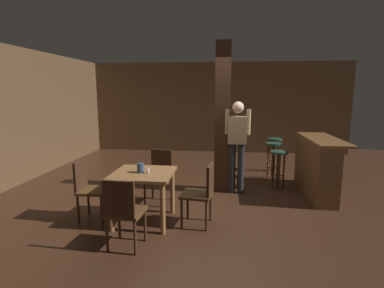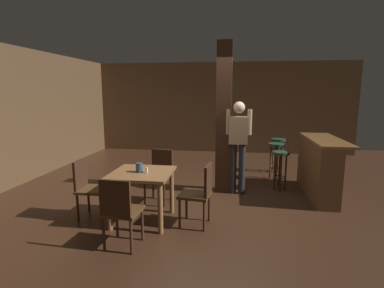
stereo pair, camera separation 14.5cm
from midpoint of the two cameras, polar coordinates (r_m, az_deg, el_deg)
name	(u,v)px [view 2 (the right image)]	position (r m, az deg, el deg)	size (l,w,h in m)	color
ground_plane	(210,201)	(5.36, 4.16, -10.80)	(10.80, 10.80, 0.00)	#382114
wall_back	(222,108)	(9.52, 6.24, 6.87)	(8.00, 0.10, 2.80)	brown
pillar	(224,118)	(5.65, 6.80, 4.85)	(0.28, 0.28, 2.80)	#382114
dining_table	(142,181)	(4.43, -8.57, -7.02)	(0.86, 0.86, 0.75)	brown
chair_south	(120,209)	(3.74, -12.45, -12.02)	(0.45, 0.45, 0.89)	#4C3319
chair_east	(200,191)	(4.28, 2.54, -8.99)	(0.47, 0.47, 0.89)	#4C3319
chair_west	(88,186)	(4.74, -18.28, -7.57)	(0.43, 0.43, 0.89)	#4C3319
chair_north	(160,173)	(5.23, -5.36, -5.49)	(0.47, 0.47, 0.89)	#4C3319
napkin_cup	(139,168)	(4.37, -9.06, -4.46)	(0.10, 0.10, 0.13)	#33475B
salt_shaker	(147,170)	(4.32, -7.65, -5.00)	(0.03, 0.03, 0.08)	silver
standing_person	(238,141)	(5.57, 9.54, 0.59)	(0.47, 0.22, 1.72)	tan
bar_counter	(318,167)	(6.00, 23.49, -3.96)	(0.56, 1.66, 1.06)	brown
bar_stool_near	(281,162)	(6.03, 17.18, -3.29)	(0.32, 0.32, 0.76)	#1E3828
bar_stool_mid	(276,153)	(6.73, 16.34, -1.58)	(0.35, 0.35, 0.80)	#1E3828
bar_stool_far	(278,148)	(7.39, 16.61, -0.65)	(0.33, 0.33, 0.80)	#1E3828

